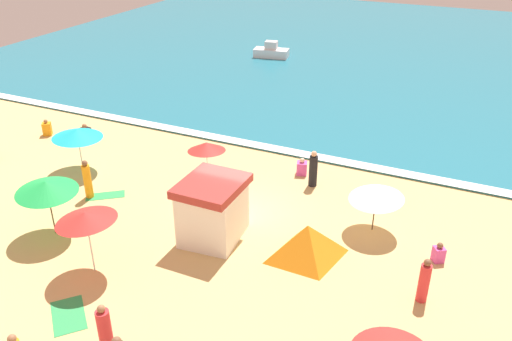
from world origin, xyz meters
name	(u,v)px	position (x,y,z in m)	size (l,w,h in m)	color
ground_plane	(238,215)	(0.00, 0.00, 0.00)	(60.00, 60.00, 0.00)	#D8B775
ocean_water	(388,51)	(0.00, 28.00, 0.05)	(60.00, 44.00, 0.10)	teal
wave_breaker_foam	(294,152)	(0.00, 6.30, 0.10)	(57.00, 0.70, 0.01)	white
lifeguard_cabana	(213,209)	(-0.14, -1.73, 1.20)	(2.19, 2.51, 2.36)	white
beach_umbrella_2	(77,133)	(-8.44, 0.56, 1.85)	(3.22, 3.22, 2.12)	silver
beach_umbrella_3	(376,193)	(5.19, 1.26, 1.63)	(2.96, 2.96, 1.96)	#4C3823
beach_umbrella_4	(46,187)	(-5.77, -4.05, 2.03)	(3.13, 3.12, 2.31)	#4C3823
beach_umbrella_7	(206,147)	(-2.31, 1.69, 1.90)	(2.32, 2.32, 2.15)	silver
beach_umbrella_8	(86,217)	(-2.90, -5.22, 2.17)	(2.10, 2.08, 2.43)	silver
beach_tent	(307,241)	(3.48, -1.46, 0.67)	(3.02, 2.96, 1.34)	orange
beachgoer_2	(105,334)	(0.05, -8.14, 0.87)	(0.54, 0.54, 1.88)	red
beachgoer_3	(424,281)	(7.58, -2.06, 0.74)	(0.38, 0.38, 1.59)	red
beachgoer_4	(87,180)	(-6.41, -1.33, 0.82)	(0.47, 0.47, 1.74)	orange
beachgoer_5	(47,128)	(-12.93, 2.96, 0.38)	(0.59, 0.59, 0.89)	orange
beachgoer_7	(439,253)	(7.77, 0.26, 0.33)	(0.50, 0.50, 0.77)	#D84CA5
beachgoer_8	(302,168)	(1.11, 4.44, 0.34)	(0.58, 0.58, 0.82)	#D84CA5
beachgoer_9	(313,170)	(1.92, 3.63, 0.79)	(0.49, 0.49, 1.68)	black
beachgoer_10	(85,133)	(-10.66, 3.37, 0.36)	(0.56, 0.56, 0.88)	black
beach_towel_0	(68,315)	(-2.16, -7.33, 0.01)	(1.85, 1.81, 0.01)	green
beach_towel_1	(105,196)	(-5.87, -0.99, 0.01)	(1.68, 1.49, 0.01)	green
small_boat_0	(271,52)	(-7.97, 21.95, 0.53)	(2.86, 1.64, 1.26)	white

